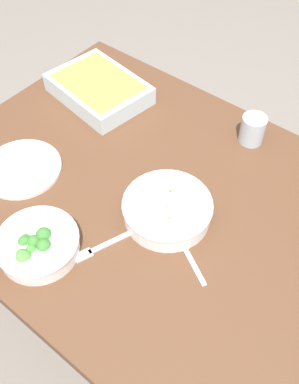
{
  "coord_description": "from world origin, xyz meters",
  "views": [
    {
      "loc": [
        0.47,
        -0.58,
        1.65
      ],
      "look_at": [
        0.0,
        0.0,
        0.74
      ],
      "focal_mm": 41.25,
      "sensor_mm": 36.0,
      "label": 1
    }
  ],
  "objects_px": {
    "drink_cup": "(252,130)",
    "side_plate": "(22,168)",
    "spoon_by_stew": "(184,246)",
    "fork_on_table": "(103,246)",
    "broccoli_bowl": "(38,244)",
    "baking_dish": "(99,88)",
    "stew_bowl": "(167,209)",
    "spoon_by_broccoli": "(44,234)"
  },
  "relations": [
    {
      "from": "drink_cup",
      "to": "side_plate",
      "type": "height_order",
      "value": "drink_cup"
    },
    {
      "from": "spoon_by_stew",
      "to": "side_plate",
      "type": "bearing_deg",
      "value": -171.4
    },
    {
      "from": "drink_cup",
      "to": "fork_on_table",
      "type": "bearing_deg",
      "value": -99.29
    },
    {
      "from": "broccoli_bowl",
      "to": "spoon_by_stew",
      "type": "distance_m",
      "value": 0.35
    },
    {
      "from": "side_plate",
      "to": "fork_on_table",
      "type": "bearing_deg",
      "value": -7.54
    },
    {
      "from": "side_plate",
      "to": "baking_dish",
      "type": "bearing_deg",
      "value": 97.65
    },
    {
      "from": "drink_cup",
      "to": "baking_dish",
      "type": "bearing_deg",
      "value": -165.07
    },
    {
      "from": "broccoli_bowl",
      "to": "spoon_by_stew",
      "type": "bearing_deg",
      "value": 40.41
    },
    {
      "from": "broccoli_bowl",
      "to": "side_plate",
      "type": "bearing_deg",
      "value": 147.69
    },
    {
      "from": "broccoli_bowl",
      "to": "baking_dish",
      "type": "height_order",
      "value": "broccoli_bowl"
    },
    {
      "from": "fork_on_table",
      "to": "broccoli_bowl",
      "type": "bearing_deg",
      "value": -136.9
    },
    {
      "from": "stew_bowl",
      "to": "broccoli_bowl",
      "type": "relative_size",
      "value": 1.14
    },
    {
      "from": "side_plate",
      "to": "fork_on_table",
      "type": "height_order",
      "value": "side_plate"
    },
    {
      "from": "baking_dish",
      "to": "spoon_by_broccoli",
      "type": "bearing_deg",
      "value": -61.7
    },
    {
      "from": "baking_dish",
      "to": "side_plate",
      "type": "xyz_separation_m",
      "value": [
        0.05,
        -0.37,
        -0.03
      ]
    },
    {
      "from": "broccoli_bowl",
      "to": "spoon_by_broccoli",
      "type": "relative_size",
      "value": 1.3
    },
    {
      "from": "stew_bowl",
      "to": "side_plate",
      "type": "xyz_separation_m",
      "value": [
        -0.41,
        -0.12,
        -0.03
      ]
    },
    {
      "from": "baking_dish",
      "to": "spoon_by_broccoli",
      "type": "height_order",
      "value": "baking_dish"
    },
    {
      "from": "spoon_by_stew",
      "to": "fork_on_table",
      "type": "distance_m",
      "value": 0.2
    },
    {
      "from": "stew_bowl",
      "to": "baking_dish",
      "type": "height_order",
      "value": "baking_dish"
    },
    {
      "from": "broccoli_bowl",
      "to": "drink_cup",
      "type": "distance_m",
      "value": 0.68
    },
    {
      "from": "stew_bowl",
      "to": "fork_on_table",
      "type": "bearing_deg",
      "value": -111.15
    },
    {
      "from": "baking_dish",
      "to": "drink_cup",
      "type": "distance_m",
      "value": 0.5
    },
    {
      "from": "spoon_by_broccoli",
      "to": "fork_on_table",
      "type": "xyz_separation_m",
      "value": [
        0.14,
        0.07,
        -0.0
      ]
    },
    {
      "from": "broccoli_bowl",
      "to": "drink_cup",
      "type": "bearing_deg",
      "value": 72.91
    },
    {
      "from": "spoon_by_stew",
      "to": "drink_cup",
      "type": "bearing_deg",
      "value": 98.59
    },
    {
      "from": "spoon_by_broccoli",
      "to": "stew_bowl",
      "type": "bearing_deg",
      "value": 49.62
    },
    {
      "from": "broccoli_bowl",
      "to": "fork_on_table",
      "type": "relative_size",
      "value": 1.17
    },
    {
      "from": "side_plate",
      "to": "fork_on_table",
      "type": "xyz_separation_m",
      "value": [
        0.35,
        -0.05,
        -0.0
      ]
    },
    {
      "from": "stew_bowl",
      "to": "spoon_by_stew",
      "type": "xyz_separation_m",
      "value": [
        0.09,
        -0.05,
        -0.03
      ]
    },
    {
      "from": "broccoli_bowl",
      "to": "side_plate",
      "type": "height_order",
      "value": "broccoli_bowl"
    },
    {
      "from": "broccoli_bowl",
      "to": "spoon_by_stew",
      "type": "xyz_separation_m",
      "value": [
        0.26,
        0.23,
        -0.03
      ]
    },
    {
      "from": "stew_bowl",
      "to": "fork_on_table",
      "type": "relative_size",
      "value": 1.33
    },
    {
      "from": "spoon_by_broccoli",
      "to": "baking_dish",
      "type": "bearing_deg",
      "value": 118.3
    },
    {
      "from": "broccoli_bowl",
      "to": "side_plate",
      "type": "distance_m",
      "value": 0.28
    },
    {
      "from": "stew_bowl",
      "to": "drink_cup",
      "type": "distance_m",
      "value": 0.38
    },
    {
      "from": "side_plate",
      "to": "spoon_by_stew",
      "type": "relative_size",
      "value": 1.36
    },
    {
      "from": "side_plate",
      "to": "spoon_by_broccoli",
      "type": "bearing_deg",
      "value": -28.11
    },
    {
      "from": "broccoli_bowl",
      "to": "drink_cup",
      "type": "height_order",
      "value": "drink_cup"
    },
    {
      "from": "drink_cup",
      "to": "side_plate",
      "type": "bearing_deg",
      "value": -131.03
    },
    {
      "from": "drink_cup",
      "to": "fork_on_table",
      "type": "xyz_separation_m",
      "value": [
        -0.09,
        -0.55,
        -0.04
      ]
    },
    {
      "from": "drink_cup",
      "to": "side_plate",
      "type": "distance_m",
      "value": 0.67
    }
  ]
}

